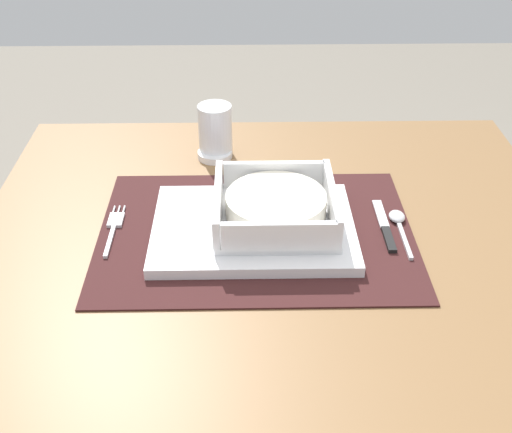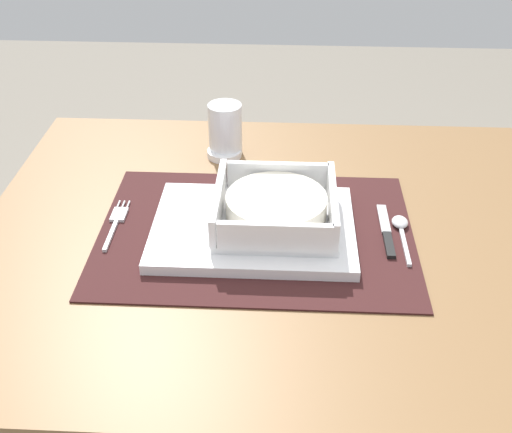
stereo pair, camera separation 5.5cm
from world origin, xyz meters
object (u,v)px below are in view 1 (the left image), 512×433
drinking_glass (215,134)px  fork (114,226)px  butter_knife (385,228)px  porridge_bowl (275,208)px  spoon (399,222)px  dining_table (274,289)px  condiment_saucer (215,152)px

drinking_glass → fork: bearing=-121.9°
butter_knife → drinking_glass: drinking_glass is taller
porridge_bowl → spoon: porridge_bowl is taller
dining_table → drinking_glass: 0.30m
porridge_bowl → butter_knife: size_ratio=1.31×
fork → dining_table: bearing=-2.5°
condiment_saucer → butter_knife: bearing=-42.0°
porridge_bowl → butter_knife: bearing=-1.2°
porridge_bowl → condiment_saucer: porridge_bowl is taller
spoon → drinking_glass: drinking_glass is taller
fork → spoon: spoon is taller
butter_knife → drinking_glass: (-0.26, 0.25, 0.04)m
fork → condiment_saucer: 0.26m
dining_table → spoon: bearing=2.2°
dining_table → condiment_saucer: bearing=113.3°
dining_table → drinking_glass: bearing=111.9°
dining_table → spoon: spoon is taller
porridge_bowl → condiment_saucer: bearing=112.6°
drinking_glass → condiment_saucer: 0.03m
dining_table → fork: 0.27m
dining_table → porridge_bowl: size_ratio=5.10×
spoon → condiment_saucer: bearing=143.2°
condiment_saucer → porridge_bowl: bearing=-67.4°
fork → butter_knife: size_ratio=0.98×
porridge_bowl → spoon: bearing=3.4°
porridge_bowl → condiment_saucer: size_ratio=2.88×
porridge_bowl → fork: bearing=177.5°
drinking_glass → condiment_saucer: drinking_glass is taller
porridge_bowl → fork: porridge_bowl is taller
drinking_glass → condiment_saucer: (-0.00, -0.01, -0.03)m
condiment_saucer → dining_table: bearing=-66.7°
condiment_saucer → drinking_glass: bearing=80.6°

